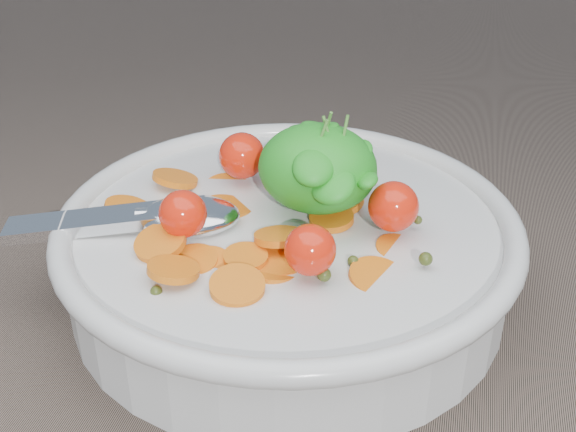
# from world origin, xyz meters

# --- Properties ---
(ground) EXTENTS (6.00, 6.00, 0.00)m
(ground) POSITION_xyz_m (0.00, 0.00, 0.00)
(ground) COLOR #6B594C
(ground) RESTS_ON ground
(bowl) EXTENTS (0.33, 0.31, 0.13)m
(bowl) POSITION_xyz_m (0.02, 0.03, 0.04)
(bowl) COLOR silver
(bowl) RESTS_ON ground
(napkin) EXTENTS (0.19, 0.18, 0.01)m
(napkin) POSITION_xyz_m (-0.02, 0.19, 0.00)
(napkin) COLOR white
(napkin) RESTS_ON ground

